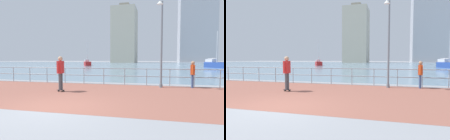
{
  "view_description": "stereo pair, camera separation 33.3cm",
  "coord_description": "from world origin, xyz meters",
  "views": [
    {
      "loc": [
        3.38,
        -5.85,
        1.67
      ],
      "look_at": [
        1.14,
        3.71,
        1.1
      ],
      "focal_mm": 30.36,
      "sensor_mm": 36.0,
      "label": 1
    },
    {
      "loc": [
        3.7,
        -5.77,
        1.67
      ],
      "look_at": [
        1.14,
        3.71,
        1.1
      ],
      "focal_mm": 30.36,
      "sensor_mm": 36.0,
      "label": 2
    }
  ],
  "objects": [
    {
      "name": "lamppost",
      "position": [
        3.63,
        5.43,
        3.09
      ],
      "size": [
        0.4,
        0.8,
        5.59
      ],
      "color": "slate",
      "rests_on": "ground"
    },
    {
      "name": "brick_paving",
      "position": [
        0.0,
        2.78,
        0.0
      ],
      "size": [
        28.0,
        6.81,
        0.01
      ],
      "primitive_type": "cube",
      "color": "#935647",
      "rests_on": "ground"
    },
    {
      "name": "waterfront_railing",
      "position": [
        0.0,
        6.19,
        0.75
      ],
      "size": [
        25.25,
        0.06,
        1.08
      ],
      "color": "#8C99A3",
      "rests_on": "ground"
    },
    {
      "name": "sailboat_navy",
      "position": [
        14.52,
        34.02,
        0.66
      ],
      "size": [
        3.68,
        5.1,
        6.96
      ],
      "color": "#284799",
      "rests_on": "ground"
    },
    {
      "name": "tower_steel",
      "position": [
        -11.12,
        82.45,
        12.68
      ],
      "size": [
        10.71,
        13.58,
        27.03
      ],
      "color": "#B2AD99",
      "rests_on": "ground"
    },
    {
      "name": "bystander",
      "position": [
        5.44,
        5.84,
        0.9
      ],
      "size": [
        0.29,
        0.56,
        1.55
      ],
      "color": "#384C7A",
      "rests_on": "ground"
    },
    {
      "name": "sailboat_ivory",
      "position": [
        -14.18,
        40.82,
        0.62
      ],
      "size": [
        3.41,
        4.79,
        6.54
      ],
      "color": "#B21E1E",
      "rests_on": "ground"
    },
    {
      "name": "skateboarder",
      "position": [
        -1.38,
        2.93,
        1.09
      ],
      "size": [
        0.4,
        0.55,
        1.81
      ],
      "color": "black",
      "rests_on": "ground"
    },
    {
      "name": "tower_beige",
      "position": [
        24.12,
        104.08,
        18.61
      ],
      "size": [
        17.92,
        13.51,
        38.88
      ],
      "color": "#A3A8B2",
      "rests_on": "ground"
    },
    {
      "name": "ground",
      "position": [
        0.0,
        40.0,
        0.0
      ],
      "size": [
        220.0,
        220.0,
        0.0
      ],
      "primitive_type": "plane",
      "color": "gray"
    },
    {
      "name": "harbor_water",
      "position": [
        0.0,
        51.19,
        0.0
      ],
      "size": [
        180.0,
        88.0,
        0.0
      ],
      "primitive_type": "cube",
      "color": "#6B899E",
      "rests_on": "ground"
    }
  ]
}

